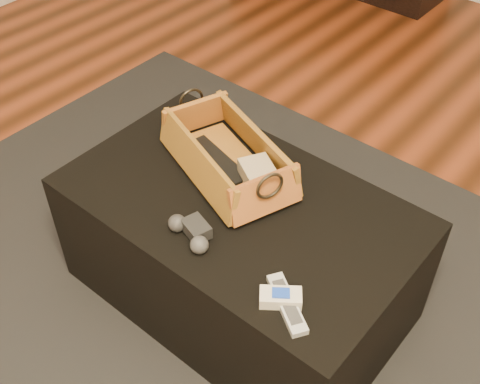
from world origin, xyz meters
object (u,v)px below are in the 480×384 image
Objects in this scene: game_controller at (191,232)px; cream_gadget at (281,297)px; tv_remote at (219,161)px; silver_remote at (287,304)px; ottoman at (239,251)px; wicker_basket at (228,157)px.

cream_gadget is at bearing -2.95° from game_controller.
tv_remote is 0.29m from game_controller.
tv_remote is 0.53m from silver_remote.
game_controller reaches higher than tv_remote.
ottoman is 0.44m from silver_remote.
tv_remote reaches higher than ottoman.
ottoman is 6.49× the size of game_controller.
silver_remote is at bearing -32.78° from ottoman.
silver_remote is 0.02m from cream_gadget.
tv_remote is 2.18× the size of cream_gadget.
wicker_basket is (0.03, 0.01, 0.02)m from tv_remote.
game_controller is (0.13, -0.26, -0.00)m from tv_remote.
ottoman is at bearing 145.60° from cream_gadget.
ottoman is at bearing -35.52° from wicker_basket.
tv_remote is at bearing 148.89° from silver_remote.
game_controller reaches higher than cream_gadget.
tv_remote is at bearing 153.08° from ottoman.
ottoman is at bearing -12.74° from tv_remote.
wicker_basket is 0.51m from silver_remote.
cream_gadget is at bearing -18.03° from tv_remote.
cream_gadget is (-0.02, 0.00, 0.01)m from silver_remote.
game_controller is at bearing -91.42° from ottoman.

